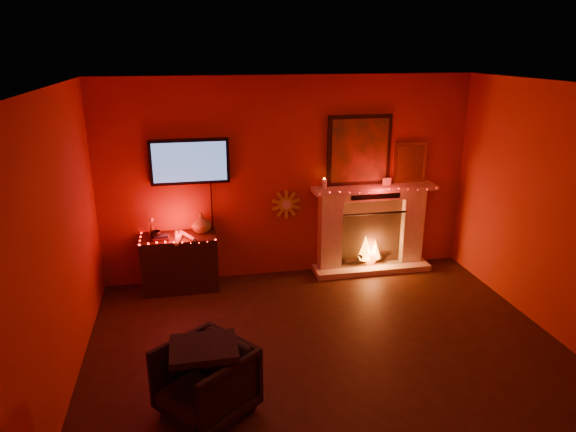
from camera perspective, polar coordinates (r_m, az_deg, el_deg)
name	(u,v)px	position (r m, az deg, el deg)	size (l,w,h in m)	color
room	(346,247)	(4.57, 6.47, -3.40)	(5.00, 5.00, 5.00)	black
fireplace	(371,220)	(7.26, 9.20, -0.46)	(1.72, 0.40, 2.18)	#F0DDCA
tv	(190,162)	(6.64, -10.86, 5.93)	(1.00, 0.07, 1.24)	black
sunburst_clock	(286,204)	(6.95, -0.20, 1.30)	(0.40, 0.03, 0.40)	gold
console_table	(181,260)	(6.83, -11.84, -4.79)	(0.96, 0.61, 0.99)	black
armchair	(206,381)	(4.64, -9.15, -17.65)	(0.69, 0.71, 0.65)	black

